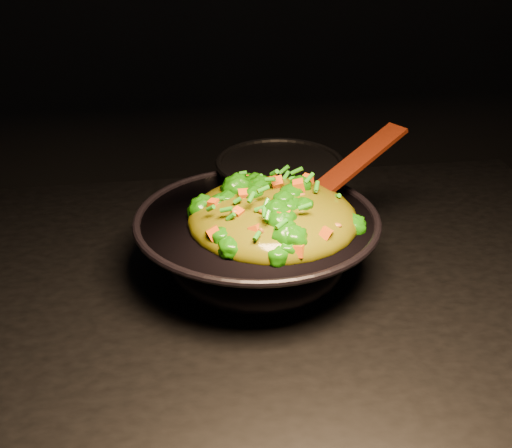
{
  "coord_description": "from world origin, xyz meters",
  "views": [
    {
      "loc": [
        -0.13,
        -0.78,
        1.44
      ],
      "look_at": [
        -0.01,
        0.07,
        0.99
      ],
      "focal_mm": 45.0,
      "sensor_mm": 36.0,
      "label": 1
    }
  ],
  "objects": [
    {
      "name": "wok",
      "position": [
        -0.01,
        0.06,
        0.95
      ],
      "size": [
        0.44,
        0.44,
        0.1
      ],
      "primitive_type": null,
      "rotation": [
        0.0,
        0.0,
        0.28
      ],
      "color": "black",
      "rests_on": "stovetop"
    },
    {
      "name": "back_pot",
      "position": [
        0.06,
        0.23,
        0.96
      ],
      "size": [
        0.22,
        0.22,
        0.12
      ],
      "primitive_type": "cylinder",
      "rotation": [
        0.0,
        0.0,
        -0.02
      ],
      "color": "black",
      "rests_on": "stovetop"
    },
    {
      "name": "stir_fry",
      "position": [
        0.02,
        0.04,
        1.04
      ],
      "size": [
        0.31,
        0.31,
        0.09
      ],
      "primitive_type": null,
      "rotation": [
        0.0,
        0.0,
        -0.27
      ],
      "color": "#185F06",
      "rests_on": "wok"
    },
    {
      "name": "spatula",
      "position": [
        0.14,
        0.11,
        1.04
      ],
      "size": [
        0.23,
        0.15,
        0.1
      ],
      "primitive_type": "cube",
      "rotation": [
        0.0,
        -0.38,
        0.5
      ],
      "color": "#360E07",
      "rests_on": "wok"
    }
  ]
}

